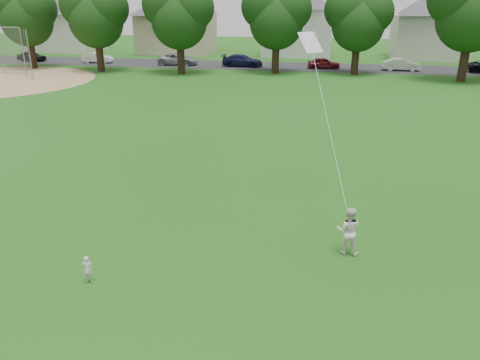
# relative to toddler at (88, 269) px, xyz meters

# --- Properties ---
(ground) EXTENTS (160.00, 160.00, 0.00)m
(ground) POSITION_rel_toddler_xyz_m (2.12, 0.49, -0.41)
(ground) COLOR #244E12
(ground) RESTS_ON ground
(street) EXTENTS (90.00, 7.00, 0.01)m
(street) POSITION_rel_toddler_xyz_m (2.12, 42.49, -0.40)
(street) COLOR #2D2D30
(street) RESTS_ON ground
(toddler) EXTENTS (0.34, 0.27, 0.82)m
(toddler) POSITION_rel_toddler_xyz_m (0.00, 0.00, 0.00)
(toddler) COLOR silver
(toddler) RESTS_ON ground
(older_boy) EXTENTS (0.79, 0.64, 1.51)m
(older_boy) POSITION_rel_toddler_xyz_m (6.96, 2.85, 0.34)
(older_boy) COLOR silver
(older_boy) RESTS_ON ground
(kite) EXTENTS (1.34, 2.72, 6.61)m
(kite) POSITION_rel_toddler_xyz_m (6.18, 5.04, 3.02)
(kite) COLOR white
(kite) RESTS_ON ground
(tree_row) EXTENTS (80.97, 8.73, 9.81)m
(tree_row) POSITION_rel_toddler_xyz_m (4.83, 36.60, 5.53)
(tree_row) COLOR black
(tree_row) RESTS_ON ground
(parked_cars) EXTENTS (54.60, 2.47, 1.29)m
(parked_cars) POSITION_rel_toddler_xyz_m (-0.94, 41.49, 0.21)
(parked_cars) COLOR black
(parked_cars) RESTS_ON ground
(house_row) EXTENTS (77.21, 13.69, 10.28)m
(house_row) POSITION_rel_toddler_xyz_m (2.02, 52.49, 4.55)
(house_row) COLOR silver
(house_row) RESTS_ON ground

